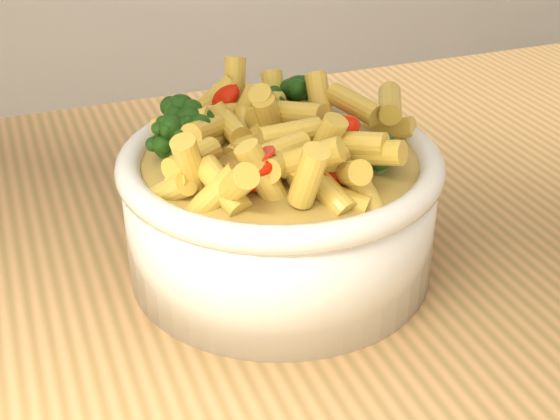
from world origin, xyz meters
name	(u,v)px	position (x,y,z in m)	size (l,w,h in m)	color
serving_bowl	(280,209)	(0.03, 0.04, 0.95)	(0.22, 0.22, 0.09)	white
pasta_salad	(280,131)	(0.03, 0.04, 1.01)	(0.17, 0.17, 0.04)	gold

